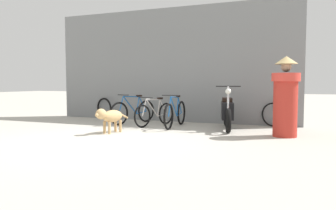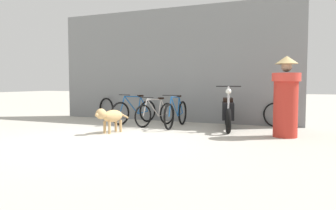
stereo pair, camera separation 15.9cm
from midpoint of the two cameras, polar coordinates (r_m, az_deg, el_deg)
name	(u,v)px [view 2 (the right image)]	position (r m, az deg, el deg)	size (l,w,h in m)	color
ground_plane	(105,140)	(6.87, -10.31, -5.95)	(60.00, 60.00, 0.00)	#B7B2A5
shop_wall_back	(171,65)	(9.98, 1.04, 6.96)	(7.59, 0.20, 3.39)	slate
bicycle_0	(135,111)	(9.39, -5.37, -1.13)	(0.66, 1.60, 0.84)	black
bicycle_1	(156,114)	(8.85, -1.65, -1.55)	(0.59, 1.49, 0.79)	black
bicycle_2	(176,114)	(8.58, 1.95, -1.55)	(0.46, 1.75, 0.86)	black
motorcycle	(228,112)	(8.29, 10.92, -1.26)	(0.65, 1.85, 1.10)	black
stray_dog	(110,116)	(7.68, -9.46, -1.95)	(0.42, 1.05, 0.59)	tan
person_in_robes	(286,97)	(7.47, 20.41, 1.38)	(0.84, 0.84, 1.74)	#B72D23
spare_tire_left	(275,115)	(9.06, 18.59, -1.64)	(0.63, 0.23, 0.65)	black
spare_tire_right	(106,108)	(10.79, -10.27, -0.54)	(0.67, 0.25, 0.68)	black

